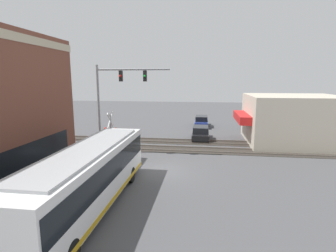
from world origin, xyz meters
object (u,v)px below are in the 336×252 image
city_bus (88,176)px  parked_car_blue (201,122)px  parked_car_black (201,133)px  pedestrian_at_crossing (121,145)px  crossing_signal (111,129)px

city_bus → parked_car_blue: bearing=-12.2°
parked_car_black → pedestrian_at_crossing: bearing=134.7°
parked_car_black → parked_car_blue: 8.25m
parked_car_black → pedestrian_at_crossing: size_ratio=2.67×
pedestrian_at_crossing → parked_car_black: bearing=-45.3°
crossing_signal → pedestrian_at_crossing: bearing=-77.4°
city_bus → pedestrian_at_crossing: bearing=8.6°
city_bus → pedestrian_at_crossing: city_bus is taller
city_bus → pedestrian_at_crossing: 10.01m
city_bus → parked_car_black: size_ratio=2.71×
crossing_signal → parked_car_blue: 17.18m
city_bus → crossing_signal: size_ratio=3.10×
parked_car_blue → pedestrian_at_crossing: size_ratio=2.92×
crossing_signal → city_bus: bearing=-166.5°
crossing_signal → pedestrian_at_crossing: 1.69m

